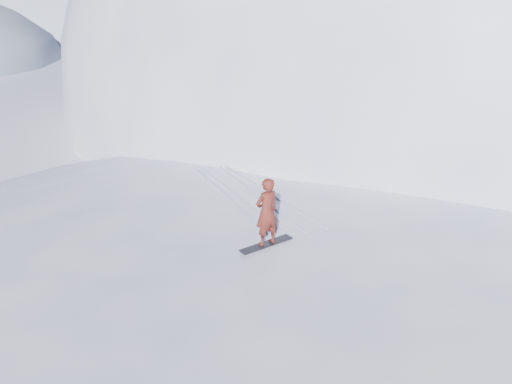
# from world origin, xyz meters

# --- Properties ---
(ground) EXTENTS (400.00, 400.00, 0.00)m
(ground) POSITION_xyz_m (0.00, 0.00, 0.00)
(ground) COLOR white
(ground) RESTS_ON ground
(near_ridge) EXTENTS (36.00, 28.00, 4.80)m
(near_ridge) POSITION_xyz_m (1.00, 3.00, 0.00)
(near_ridge) COLOR white
(near_ridge) RESTS_ON ground
(summit_peak) EXTENTS (60.00, 56.00, 56.00)m
(summit_peak) POSITION_xyz_m (22.00, 26.00, 0.00)
(summit_peak) COLOR white
(summit_peak) RESTS_ON ground
(peak_shoulder) EXTENTS (28.00, 24.00, 18.00)m
(peak_shoulder) POSITION_xyz_m (10.00, 20.00, 0.00)
(peak_shoulder) COLOR white
(peak_shoulder) RESTS_ON ground
(wind_bumps) EXTENTS (16.00, 14.40, 1.00)m
(wind_bumps) POSITION_xyz_m (-0.56, 2.12, 0.00)
(wind_bumps) COLOR white
(wind_bumps) RESTS_ON ground
(snowboard) EXTENTS (1.57, 0.79, 0.03)m
(snowboard) POSITION_xyz_m (-1.05, 1.84, 2.41)
(snowboard) COLOR black
(snowboard) RESTS_ON near_ridge
(snowboarder) EXTENTS (0.78, 0.64, 1.85)m
(snowboarder) POSITION_xyz_m (-1.05, 1.84, 3.35)
(snowboarder) COLOR maroon
(snowboarder) RESTS_ON snowboard
(board_tracks) EXTENTS (2.82, 5.90, 0.04)m
(board_tracks) POSITION_xyz_m (-0.66, 5.16, 2.42)
(board_tracks) COLOR silver
(board_tracks) RESTS_ON ground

